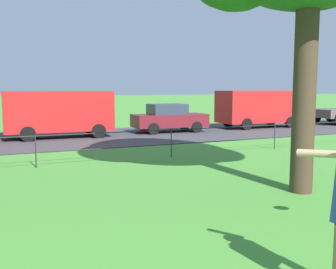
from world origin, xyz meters
The scene contains 5 objects.
street_strip centered at (0.00, 18.79, 0.00)m, with size 80.00×7.85×0.01m, color #424247.
park_fence centered at (0.00, 12.10, 0.67)m, with size 35.56×0.04×1.00m.
panel_van_far_right centered at (1.82, 19.32, 1.27)m, with size 5.03×2.17×2.24m.
car_maroon_right centered at (7.66, 19.40, 0.78)m, with size 4.06×1.93×1.54m.
panel_van_center centered at (13.68, 19.51, 1.27)m, with size 5.01×2.12×2.24m.
Camera 1 is at (-1.14, -0.06, 2.34)m, focal length 42.07 mm.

